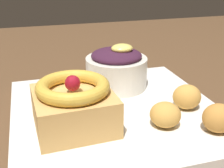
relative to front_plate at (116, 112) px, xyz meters
name	(u,v)px	position (x,y,z in m)	size (l,w,h in m)	color
dining_table	(71,136)	(-0.05, 0.09, -0.08)	(1.49, 1.14, 0.73)	brown
front_plate	(116,112)	(0.00, 0.00, 0.00)	(0.28, 0.28, 0.01)	white
cake_slice	(74,104)	(-0.06, -0.03, 0.04)	(0.10, 0.10, 0.07)	tan
berry_ramekin	(117,68)	(0.02, 0.07, 0.04)	(0.10, 0.10, 0.07)	silver
fritter_front	(165,115)	(0.04, -0.06, 0.02)	(0.04, 0.04, 0.03)	gold
fritter_middle	(187,97)	(0.09, -0.03, 0.02)	(0.04, 0.04, 0.03)	gold
fritter_back	(219,118)	(0.10, -0.09, 0.02)	(0.04, 0.04, 0.03)	#BC7F38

